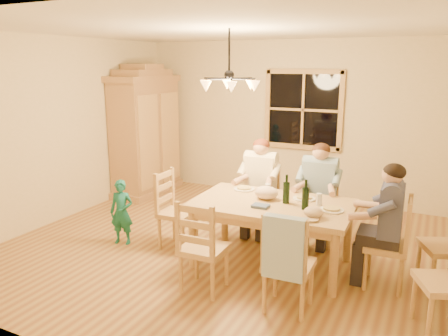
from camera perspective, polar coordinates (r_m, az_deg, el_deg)
The scene contains 31 objects.
floor at distance 5.71m, azimuth 0.61°, elevation -10.29°, with size 5.50×5.50×0.00m, color brown.
ceiling at distance 5.25m, azimuth 0.69°, elevation 17.83°, with size 5.50×5.00×0.02m, color white.
wall_back at distance 7.62m, azimuth 8.86°, elevation 6.12°, with size 5.50×0.02×2.70m, color beige.
wall_left at distance 6.95m, azimuth -20.34°, elevation 4.75°, with size 0.02×5.00×2.70m, color beige.
window at distance 7.51m, azimuth 10.30°, elevation 7.49°, with size 1.30×0.06×1.30m.
chandelier at distance 5.23m, azimuth 0.67°, elevation 11.02°, with size 0.77×0.68×0.71m.
armoire at distance 7.96m, azimuth -10.18°, elevation 4.24°, with size 0.66×1.40×2.30m.
dining_table at distance 5.05m, azimuth 6.31°, elevation -5.58°, with size 1.84×1.16×0.76m.
chair_far_left at distance 6.06m, azimuth 4.68°, elevation -5.83°, with size 0.45×0.43×0.99m.
chair_far_right at distance 5.86m, azimuth 12.10°, elevation -6.78°, with size 0.45×0.43×0.99m.
chair_near_left at distance 4.61m, azimuth -2.63°, elevation -12.19°, with size 0.45×0.43×0.99m.
chair_near_right at distance 4.32m, azimuth 8.40°, elevation -14.19°, with size 0.45×0.43×0.99m.
chair_end_left at distance 5.66m, azimuth -6.00°, elevation -7.30°, with size 0.43×0.45×0.99m.
chair_end_right at distance 4.97m, azimuth 20.27°, elevation -11.09°, with size 0.43×0.45×0.99m.
adult_woman at distance 5.91m, azimuth 4.78°, elevation -0.90°, with size 0.41×0.43×0.87m.
adult_plaid_man at distance 5.70m, azimuth 12.37°, elevation -1.69°, with size 0.41×0.43×0.87m.
adult_slate_man at distance 4.78m, azimuth 20.79°, elevation -5.20°, with size 0.43×0.41×0.87m.
towel at distance 3.99m, azimuth 7.83°, elevation -10.31°, with size 0.38×0.10×0.58m, color #99B3D0.
wine_bottle_a at distance 4.97m, azimuth 8.15°, elevation -2.74°, with size 0.08×0.08×0.33m, color black.
wine_bottle_b at distance 4.79m, azimuth 10.61°, elevation -3.46°, with size 0.08×0.08×0.33m, color black.
plate_woman at distance 5.48m, azimuth 2.64°, elevation -2.77°, with size 0.26×0.26×0.02m, color white.
plate_plaid at distance 5.18m, azimuth 10.40°, elevation -3.95°, with size 0.26×0.26×0.02m, color white.
plate_slate at distance 4.85m, azimuth 13.88°, elevation -5.35°, with size 0.26×0.26×0.02m, color white.
wine_glass_a at distance 5.26m, azimuth 5.73°, elevation -2.83°, with size 0.06×0.06×0.14m, color silver.
wine_glass_b at distance 4.98m, azimuth 12.33°, elevation -4.04°, with size 0.06×0.06×0.14m, color silver.
cap at distance 4.60m, azimuth 11.60°, elevation -5.66°, with size 0.20×0.20×0.11m, color tan.
napkin at distance 4.84m, azimuth 4.80°, elevation -4.96°, with size 0.18×0.14×0.03m, color #45567F.
cloth_bundle at distance 5.11m, azimuth 5.55°, elevation -3.23°, with size 0.28×0.22×0.15m, color beige.
child at distance 5.84m, azimuth -13.22°, elevation -5.63°, with size 0.31×0.20×0.85m, color #186D65.
chair_spare_front at distance 4.40m, azimuth 26.63°, elevation -15.07°, with size 0.56×0.57×0.99m.
chair_spare_back at distance 5.17m, azimuth 26.67°, elevation -10.79°, with size 0.56×0.57×0.99m.
Camera 1 is at (2.26, -4.72, 2.29)m, focal length 35.00 mm.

